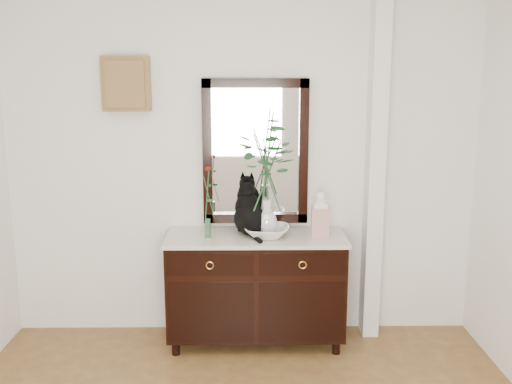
{
  "coord_description": "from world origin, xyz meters",
  "views": [
    {
      "loc": [
        0.05,
        -2.33,
        2.02
      ],
      "look_at": [
        0.1,
        1.63,
        1.2
      ],
      "focal_mm": 40.0,
      "sensor_mm": 36.0,
      "label": 1
    }
  ],
  "objects_px": {
    "cat": "(251,209)",
    "lotus_bowl": "(267,232)",
    "ginger_jar": "(320,213)",
    "sideboard": "(256,284)"
  },
  "relations": [
    {
      "from": "cat",
      "to": "sideboard",
      "type": "bearing_deg",
      "value": -65.95
    },
    {
      "from": "lotus_bowl",
      "to": "sideboard",
      "type": "bearing_deg",
      "value": 156.92
    },
    {
      "from": "sideboard",
      "to": "lotus_bowl",
      "type": "distance_m",
      "value": 0.43
    },
    {
      "from": "sideboard",
      "to": "lotus_bowl",
      "type": "relative_size",
      "value": 4.06
    },
    {
      "from": "lotus_bowl",
      "to": "ginger_jar",
      "type": "bearing_deg",
      "value": 4.7
    },
    {
      "from": "ginger_jar",
      "to": "lotus_bowl",
      "type": "bearing_deg",
      "value": -175.3
    },
    {
      "from": "sideboard",
      "to": "ginger_jar",
      "type": "relative_size",
      "value": 3.89
    },
    {
      "from": "ginger_jar",
      "to": "cat",
      "type": "bearing_deg",
      "value": 175.46
    },
    {
      "from": "sideboard",
      "to": "lotus_bowl",
      "type": "height_order",
      "value": "lotus_bowl"
    },
    {
      "from": "cat",
      "to": "lotus_bowl",
      "type": "xyz_separation_m",
      "value": [
        0.12,
        -0.07,
        -0.16
      ]
    }
  ]
}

